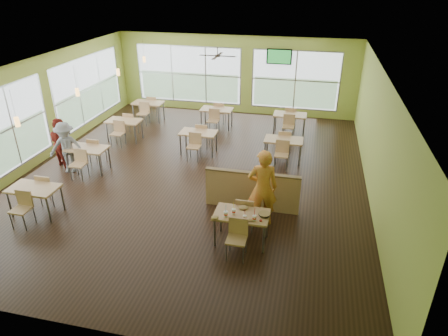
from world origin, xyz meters
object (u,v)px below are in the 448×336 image
at_px(main_table, 242,218).
at_px(half_wall_divider, 252,191).
at_px(food_basket, 264,214).
at_px(man_plaid, 262,188).

distance_m(main_table, half_wall_divider, 1.45).
height_order(main_table, food_basket, main_table).
bearing_deg(half_wall_divider, man_plaid, -60.95).
height_order(half_wall_divider, food_basket, half_wall_divider).
height_order(main_table, half_wall_divider, half_wall_divider).
relative_size(half_wall_divider, man_plaid, 1.24).
relative_size(half_wall_divider, food_basket, 8.95).
height_order(man_plaid, food_basket, man_plaid).
bearing_deg(half_wall_divider, food_basket, -70.73).
relative_size(main_table, half_wall_divider, 0.63).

